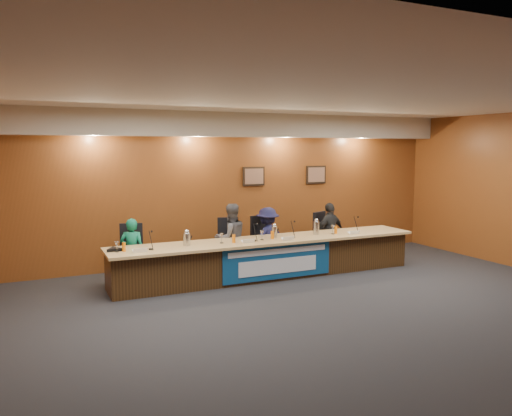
% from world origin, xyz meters
% --- Properties ---
extents(floor, '(10.00, 10.00, 0.00)m').
position_xyz_m(floor, '(0.00, 0.00, 0.00)').
color(floor, black).
rests_on(floor, ground).
extents(ceiling, '(10.00, 8.00, 0.04)m').
position_xyz_m(ceiling, '(0.00, 0.00, 3.20)').
color(ceiling, silver).
rests_on(ceiling, wall_back).
extents(wall_back, '(10.00, 0.04, 3.20)m').
position_xyz_m(wall_back, '(0.00, 4.00, 1.60)').
color(wall_back, brown).
rests_on(wall_back, floor).
extents(soffit, '(10.00, 0.50, 0.50)m').
position_xyz_m(soffit, '(0.00, 3.75, 2.95)').
color(soffit, beige).
rests_on(soffit, wall_back).
extents(dais_body, '(6.00, 0.80, 0.70)m').
position_xyz_m(dais_body, '(0.00, 2.40, 0.35)').
color(dais_body, '#382310').
rests_on(dais_body, floor).
extents(dais_top, '(6.10, 0.95, 0.05)m').
position_xyz_m(dais_top, '(0.00, 2.35, 0.72)').
color(dais_top, tan).
rests_on(dais_top, dais_body).
extents(banner, '(2.20, 0.02, 0.65)m').
position_xyz_m(banner, '(0.00, 1.99, 0.38)').
color(banner, navy).
rests_on(banner, dais_body).
extents(banner_text_upper, '(2.00, 0.01, 0.10)m').
position_xyz_m(banner_text_upper, '(0.00, 1.97, 0.58)').
color(banner_text_upper, silver).
rests_on(banner_text_upper, banner).
extents(banner_text_lower, '(1.60, 0.01, 0.28)m').
position_xyz_m(banner_text_lower, '(0.00, 1.97, 0.30)').
color(banner_text_lower, silver).
rests_on(banner_text_lower, banner).
extents(wall_photo_left, '(0.52, 0.04, 0.42)m').
position_xyz_m(wall_photo_left, '(0.40, 3.97, 1.85)').
color(wall_photo_left, black).
rests_on(wall_photo_left, wall_back).
extents(wall_photo_right, '(0.52, 0.04, 0.42)m').
position_xyz_m(wall_photo_right, '(2.00, 3.97, 1.85)').
color(wall_photo_right, black).
rests_on(wall_photo_right, wall_back).
extents(panelist_a, '(0.52, 0.44, 1.21)m').
position_xyz_m(panelist_a, '(-2.48, 2.96, 0.61)').
color(panelist_a, '#0E6346').
rests_on(panelist_a, floor).
extents(panelist_b, '(0.71, 0.57, 1.39)m').
position_xyz_m(panelist_b, '(-0.55, 2.96, 0.69)').
color(panelist_b, '#48474B').
rests_on(panelist_b, floor).
extents(panelist_c, '(0.92, 0.67, 1.27)m').
position_xyz_m(panelist_c, '(0.25, 2.96, 0.64)').
color(panelist_c, '#131436').
rests_on(panelist_c, floor).
extents(panelist_d, '(0.81, 0.47, 1.30)m').
position_xyz_m(panelist_d, '(1.76, 2.96, 0.65)').
color(panelist_d, black).
rests_on(panelist_d, floor).
extents(office_chair_a, '(0.58, 0.58, 0.08)m').
position_xyz_m(office_chair_a, '(-2.48, 3.06, 0.48)').
color(office_chair_a, black).
rests_on(office_chair_a, floor).
extents(office_chair_b, '(0.60, 0.60, 0.08)m').
position_xyz_m(office_chair_b, '(-0.55, 3.06, 0.48)').
color(office_chair_b, black).
rests_on(office_chair_b, floor).
extents(office_chair_c, '(0.57, 0.57, 0.08)m').
position_xyz_m(office_chair_c, '(0.25, 3.06, 0.48)').
color(office_chair_c, black).
rests_on(office_chair_c, floor).
extents(office_chair_d, '(0.64, 0.64, 0.08)m').
position_xyz_m(office_chair_d, '(1.76, 3.06, 0.48)').
color(office_chair_d, black).
rests_on(office_chair_d, floor).
extents(nameplate_a, '(0.24, 0.08, 0.10)m').
position_xyz_m(nameplate_a, '(-2.50, 2.11, 0.80)').
color(nameplate_a, white).
rests_on(nameplate_a, dais_top).
extents(microphone_a, '(0.07, 0.07, 0.02)m').
position_xyz_m(microphone_a, '(-2.29, 2.27, 0.76)').
color(microphone_a, black).
rests_on(microphone_a, dais_top).
extents(juice_glass_a, '(0.06, 0.06, 0.15)m').
position_xyz_m(juice_glass_a, '(-2.73, 2.31, 0.82)').
color(juice_glass_a, orange).
rests_on(juice_glass_a, dais_top).
extents(water_glass_a, '(0.08, 0.08, 0.18)m').
position_xyz_m(water_glass_a, '(-2.85, 2.30, 0.84)').
color(water_glass_a, silver).
rests_on(water_glass_a, dais_top).
extents(nameplate_b, '(0.24, 0.08, 0.10)m').
position_xyz_m(nameplate_b, '(-0.53, 2.13, 0.80)').
color(nameplate_b, white).
rests_on(nameplate_b, dais_top).
extents(microphone_b, '(0.07, 0.07, 0.02)m').
position_xyz_m(microphone_b, '(-0.36, 2.25, 0.76)').
color(microphone_b, black).
rests_on(microphone_b, dais_top).
extents(juice_glass_b, '(0.06, 0.06, 0.15)m').
position_xyz_m(juice_glass_b, '(-0.77, 2.26, 0.82)').
color(juice_glass_b, orange).
rests_on(juice_glass_b, dais_top).
extents(water_glass_b, '(0.08, 0.08, 0.18)m').
position_xyz_m(water_glass_b, '(-0.99, 2.31, 0.84)').
color(water_glass_b, silver).
rests_on(water_glass_b, dais_top).
extents(nameplate_c, '(0.24, 0.08, 0.10)m').
position_xyz_m(nameplate_c, '(0.26, 2.07, 0.80)').
color(nameplate_c, white).
rests_on(nameplate_c, dais_top).
extents(microphone_c, '(0.07, 0.07, 0.02)m').
position_xyz_m(microphone_c, '(0.44, 2.28, 0.76)').
color(microphone_c, black).
rests_on(microphone_c, dais_top).
extents(juice_glass_c, '(0.06, 0.06, 0.15)m').
position_xyz_m(juice_glass_c, '(0.04, 2.32, 0.82)').
color(juice_glass_c, orange).
rests_on(juice_glass_c, dais_top).
extents(water_glass_c, '(0.08, 0.08, 0.18)m').
position_xyz_m(water_glass_c, '(-0.19, 2.30, 0.84)').
color(water_glass_c, silver).
rests_on(water_glass_c, dais_top).
extents(nameplate_d, '(0.24, 0.08, 0.10)m').
position_xyz_m(nameplate_d, '(1.78, 2.09, 0.80)').
color(nameplate_d, white).
rests_on(nameplate_d, dais_top).
extents(microphone_d, '(0.07, 0.07, 0.02)m').
position_xyz_m(microphone_d, '(1.92, 2.28, 0.76)').
color(microphone_d, black).
rests_on(microphone_d, dais_top).
extents(juice_glass_d, '(0.06, 0.06, 0.15)m').
position_xyz_m(juice_glass_d, '(1.47, 2.31, 0.82)').
color(juice_glass_d, orange).
rests_on(juice_glass_d, dais_top).
extents(water_glass_d, '(0.08, 0.08, 0.18)m').
position_xyz_m(water_glass_d, '(1.38, 2.29, 0.84)').
color(water_glass_d, silver).
rests_on(water_glass_d, dais_top).
extents(carafe_left, '(0.13, 0.13, 0.22)m').
position_xyz_m(carafe_left, '(-1.63, 2.36, 0.86)').
color(carafe_left, silver).
rests_on(carafe_left, dais_top).
extents(carafe_mid, '(0.11, 0.11, 0.22)m').
position_xyz_m(carafe_mid, '(0.14, 2.42, 0.86)').
color(carafe_mid, silver).
rests_on(carafe_mid, dais_top).
extents(carafe_right, '(0.12, 0.12, 0.26)m').
position_xyz_m(carafe_right, '(1.05, 2.38, 0.88)').
color(carafe_right, silver).
rests_on(carafe_right, dais_top).
extents(speakerphone, '(0.32, 0.32, 0.05)m').
position_xyz_m(speakerphone, '(-2.87, 2.42, 0.78)').
color(speakerphone, black).
rests_on(speakerphone, dais_top).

